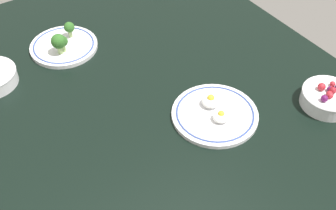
% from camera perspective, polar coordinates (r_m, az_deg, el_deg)
% --- Properties ---
extents(dining_table, '(1.53, 1.09, 0.04)m').
position_cam_1_polar(dining_table, '(1.19, -0.00, -1.37)').
color(dining_table, black).
rests_on(dining_table, ground).
extents(plate_eggs, '(0.23, 0.23, 0.05)m').
position_cam_1_polar(plate_eggs, '(1.16, 6.09, -1.07)').
color(plate_eggs, silver).
rests_on(plate_eggs, dining_table).
extents(plate_broccoli, '(0.21, 0.21, 0.08)m').
position_cam_1_polar(plate_broccoli, '(1.40, -13.39, 7.63)').
color(plate_broccoli, silver).
rests_on(plate_broccoli, dining_table).
extents(bowl_berries, '(0.14, 0.14, 0.06)m').
position_cam_1_polar(bowl_berries, '(1.25, 19.97, 0.94)').
color(bowl_berries, silver).
rests_on(bowl_berries, dining_table).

